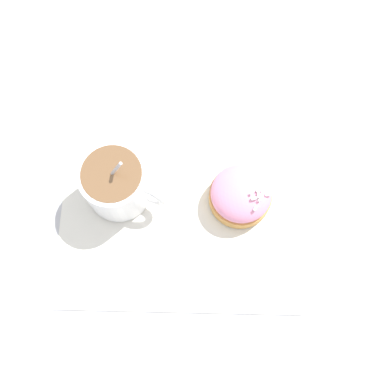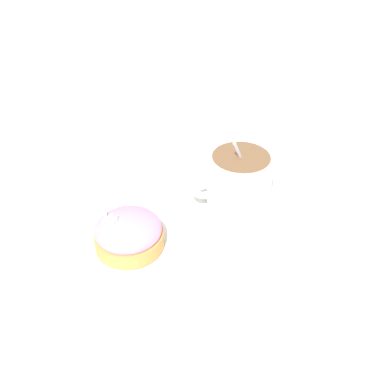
% 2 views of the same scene
% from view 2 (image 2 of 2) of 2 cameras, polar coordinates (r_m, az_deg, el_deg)
% --- Properties ---
extents(ground_plane, '(3.00, 3.00, 0.00)m').
position_cam_2_polar(ground_plane, '(0.58, -1.30, -3.37)').
color(ground_plane, '#B2B2B7').
extents(paper_napkin, '(0.32, 0.29, 0.00)m').
position_cam_2_polar(paper_napkin, '(0.58, -1.30, -3.26)').
color(paper_napkin, white).
rests_on(paper_napkin, ground_plane).
extents(coffee_cup, '(0.11, 0.08, 0.10)m').
position_cam_2_polar(coffee_cup, '(0.58, 5.93, 1.78)').
color(coffee_cup, white).
rests_on(coffee_cup, paper_napkin).
extents(frosted_pastry, '(0.08, 0.08, 0.05)m').
position_cam_2_polar(frosted_pastry, '(0.53, -8.04, -5.17)').
color(frosted_pastry, '#D19347').
rests_on(frosted_pastry, paper_napkin).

